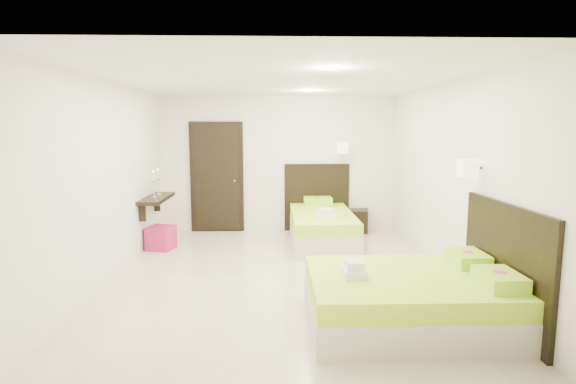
{
  "coord_description": "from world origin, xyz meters",
  "views": [
    {
      "loc": [
        -0.09,
        -5.93,
        1.97
      ],
      "look_at": [
        0.1,
        0.3,
        1.1
      ],
      "focal_mm": 28.0,
      "sensor_mm": 36.0,
      "label": 1
    }
  ],
  "objects_px": {
    "bed_double": "(416,296)",
    "nightstand": "(355,220)",
    "ottoman": "(161,238)",
    "bed_single": "(322,224)"
  },
  "relations": [
    {
      "from": "bed_double",
      "to": "nightstand",
      "type": "relative_size",
      "value": 4.09
    },
    {
      "from": "bed_double",
      "to": "ottoman",
      "type": "relative_size",
      "value": 5.15
    },
    {
      "from": "bed_single",
      "to": "ottoman",
      "type": "relative_size",
      "value": 5.42
    },
    {
      "from": "ottoman",
      "to": "nightstand",
      "type": "bearing_deg",
      "value": 19.4
    },
    {
      "from": "nightstand",
      "to": "ottoman",
      "type": "bearing_deg",
      "value": -149.11
    },
    {
      "from": "nightstand",
      "to": "bed_double",
      "type": "bearing_deg",
      "value": -80.43
    },
    {
      "from": "bed_single",
      "to": "ottoman",
      "type": "height_order",
      "value": "bed_single"
    },
    {
      "from": "bed_single",
      "to": "ottoman",
      "type": "bearing_deg",
      "value": -171.55
    },
    {
      "from": "bed_double",
      "to": "nightstand",
      "type": "bearing_deg",
      "value": 88.08
    },
    {
      "from": "bed_single",
      "to": "bed_double",
      "type": "relative_size",
      "value": 1.05
    }
  ]
}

